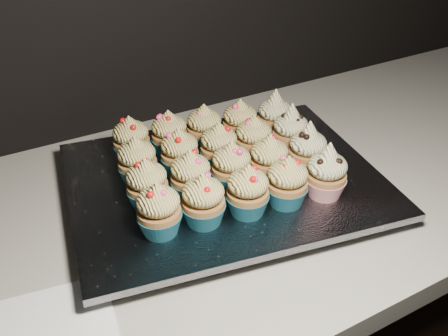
# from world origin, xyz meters

# --- Properties ---
(worktop) EXTENTS (2.44, 0.64, 0.04)m
(worktop) POSITION_xyz_m (0.00, 1.70, 0.88)
(worktop) COLOR beige
(worktop) RESTS_ON cabinet
(napkin) EXTENTS (0.17, 0.17, 0.00)m
(napkin) POSITION_xyz_m (-0.36, 1.55, 0.90)
(napkin) COLOR white
(napkin) RESTS_ON worktop
(baking_tray) EXTENTS (0.51, 0.42, 0.02)m
(baking_tray) POSITION_xyz_m (-0.04, 1.70, 0.91)
(baking_tray) COLOR black
(baking_tray) RESTS_ON worktop
(foil_lining) EXTENTS (0.56, 0.47, 0.01)m
(foil_lining) POSITION_xyz_m (-0.04, 1.70, 0.93)
(foil_lining) COLOR silver
(foil_lining) RESTS_ON baking_tray
(cupcake_0) EXTENTS (0.06, 0.06, 0.08)m
(cupcake_0) POSITION_xyz_m (-0.18, 1.62, 0.97)
(cupcake_0) COLOR #196378
(cupcake_0) RESTS_ON foil_lining
(cupcake_1) EXTENTS (0.06, 0.06, 0.08)m
(cupcake_1) POSITION_xyz_m (-0.12, 1.61, 0.97)
(cupcake_1) COLOR #196378
(cupcake_1) RESTS_ON foil_lining
(cupcake_2) EXTENTS (0.06, 0.06, 0.08)m
(cupcake_2) POSITION_xyz_m (-0.05, 1.60, 0.97)
(cupcake_2) COLOR #196378
(cupcake_2) RESTS_ON foil_lining
(cupcake_3) EXTENTS (0.06, 0.06, 0.08)m
(cupcake_3) POSITION_xyz_m (0.01, 1.59, 0.97)
(cupcake_3) COLOR #196378
(cupcake_3) RESTS_ON foil_lining
(cupcake_4) EXTENTS (0.06, 0.06, 0.10)m
(cupcake_4) POSITION_xyz_m (0.07, 1.58, 0.97)
(cupcake_4) COLOR #B41925
(cupcake_4) RESTS_ON foil_lining
(cupcake_5) EXTENTS (0.06, 0.06, 0.08)m
(cupcake_5) POSITION_xyz_m (-0.17, 1.68, 0.97)
(cupcake_5) COLOR #196378
(cupcake_5) RESTS_ON foil_lining
(cupcake_6) EXTENTS (0.06, 0.06, 0.08)m
(cupcake_6) POSITION_xyz_m (-0.11, 1.67, 0.97)
(cupcake_6) COLOR #196378
(cupcake_6) RESTS_ON foil_lining
(cupcake_7) EXTENTS (0.06, 0.06, 0.08)m
(cupcake_7) POSITION_xyz_m (-0.04, 1.66, 0.97)
(cupcake_7) COLOR #196378
(cupcake_7) RESTS_ON foil_lining
(cupcake_8) EXTENTS (0.06, 0.06, 0.08)m
(cupcake_8) POSITION_xyz_m (0.02, 1.65, 0.97)
(cupcake_8) COLOR #196378
(cupcake_8) RESTS_ON foil_lining
(cupcake_9) EXTENTS (0.06, 0.06, 0.10)m
(cupcake_9) POSITION_xyz_m (0.09, 1.64, 0.97)
(cupcake_9) COLOR #B41925
(cupcake_9) RESTS_ON foil_lining
(cupcake_10) EXTENTS (0.06, 0.06, 0.08)m
(cupcake_10) POSITION_xyz_m (-0.16, 1.75, 0.97)
(cupcake_10) COLOR #196378
(cupcake_10) RESTS_ON foil_lining
(cupcake_11) EXTENTS (0.06, 0.06, 0.08)m
(cupcake_11) POSITION_xyz_m (-0.09, 1.74, 0.97)
(cupcake_11) COLOR #196378
(cupcake_11) RESTS_ON foil_lining
(cupcake_12) EXTENTS (0.06, 0.06, 0.08)m
(cupcake_12) POSITION_xyz_m (-0.03, 1.73, 0.97)
(cupcake_12) COLOR #196378
(cupcake_12) RESTS_ON foil_lining
(cupcake_13) EXTENTS (0.06, 0.06, 0.08)m
(cupcake_13) POSITION_xyz_m (0.03, 1.72, 0.97)
(cupcake_13) COLOR #196378
(cupcake_13) RESTS_ON foil_lining
(cupcake_14) EXTENTS (0.06, 0.06, 0.10)m
(cupcake_14) POSITION_xyz_m (0.10, 1.71, 0.97)
(cupcake_14) COLOR #B41925
(cupcake_14) RESTS_ON foil_lining
(cupcake_15) EXTENTS (0.06, 0.06, 0.08)m
(cupcake_15) POSITION_xyz_m (-0.15, 1.82, 0.97)
(cupcake_15) COLOR #196378
(cupcake_15) RESTS_ON foil_lining
(cupcake_16) EXTENTS (0.06, 0.06, 0.08)m
(cupcake_16) POSITION_xyz_m (-0.08, 1.81, 0.97)
(cupcake_16) COLOR #196378
(cupcake_16) RESTS_ON foil_lining
(cupcake_17) EXTENTS (0.06, 0.06, 0.08)m
(cupcake_17) POSITION_xyz_m (-0.02, 1.80, 0.97)
(cupcake_17) COLOR #196378
(cupcake_17) RESTS_ON foil_lining
(cupcake_18) EXTENTS (0.06, 0.06, 0.08)m
(cupcake_18) POSITION_xyz_m (0.04, 1.78, 0.97)
(cupcake_18) COLOR #196378
(cupcake_18) RESTS_ON foil_lining
(cupcake_19) EXTENTS (0.06, 0.06, 0.10)m
(cupcake_19) POSITION_xyz_m (0.11, 1.77, 0.97)
(cupcake_19) COLOR #B41925
(cupcake_19) RESTS_ON foil_lining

